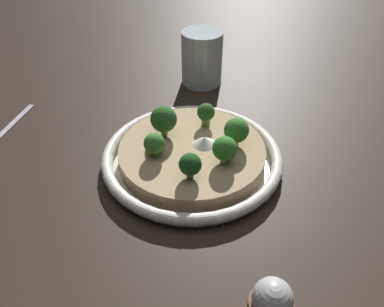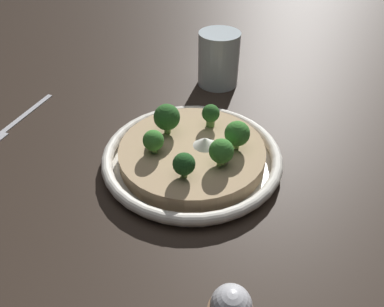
% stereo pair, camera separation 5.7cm
% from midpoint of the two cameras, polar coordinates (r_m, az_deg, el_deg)
% --- Properties ---
extents(ground_plane, '(6.00, 6.00, 0.00)m').
position_cam_midpoint_polar(ground_plane, '(0.58, -2.80, -1.53)').
color(ground_plane, '#2D231C').
extents(risotto_bowl, '(0.27, 0.27, 0.03)m').
position_cam_midpoint_polar(risotto_bowl, '(0.57, -2.85, -0.42)').
color(risotto_bowl, silver).
rests_on(risotto_bowl, ground_plane).
extents(cheese_sprinkle, '(0.04, 0.04, 0.01)m').
position_cam_midpoint_polar(cheese_sprinkle, '(0.56, -0.98, 1.85)').
color(cheese_sprinkle, white).
rests_on(cheese_sprinkle, risotto_bowl).
extents(broccoli_front_right, '(0.03, 0.03, 0.04)m').
position_cam_midpoint_polar(broccoli_front_right, '(0.50, -3.55, -1.85)').
color(broccoli_front_right, '#668E47').
rests_on(broccoli_front_right, risotto_bowl).
extents(broccoli_back_left, '(0.04, 0.04, 0.05)m').
position_cam_midpoint_polar(broccoli_back_left, '(0.57, -7.18, 5.08)').
color(broccoli_back_left, '#668E47').
rests_on(broccoli_back_left, risotto_bowl).
extents(broccoli_back, '(0.03, 0.03, 0.04)m').
position_cam_midpoint_polar(broccoli_back, '(0.59, -0.59, 6.07)').
color(broccoli_back, '#668E47').
rests_on(broccoli_back, risotto_bowl).
extents(broccoli_left, '(0.03, 0.03, 0.04)m').
position_cam_midpoint_polar(broccoli_left, '(0.54, -8.78, 1.37)').
color(broccoli_left, '#668E47').
rests_on(broccoli_left, risotto_bowl).
extents(broccoli_back_right, '(0.04, 0.04, 0.04)m').
position_cam_midpoint_polar(broccoli_back_right, '(0.55, 3.87, 3.41)').
color(broccoli_back_right, '#84A856').
rests_on(broccoli_back_right, risotto_bowl).
extents(broccoli_right, '(0.03, 0.03, 0.04)m').
position_cam_midpoint_polar(broccoli_right, '(0.52, 1.88, 0.58)').
color(broccoli_right, '#84A856').
rests_on(broccoli_right, risotto_bowl).
extents(drinking_glass, '(0.08, 0.08, 0.11)m').
position_cam_midpoint_polar(drinking_glass, '(0.77, -0.65, 14.29)').
color(drinking_glass, silver).
rests_on(drinking_glass, ground_plane).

